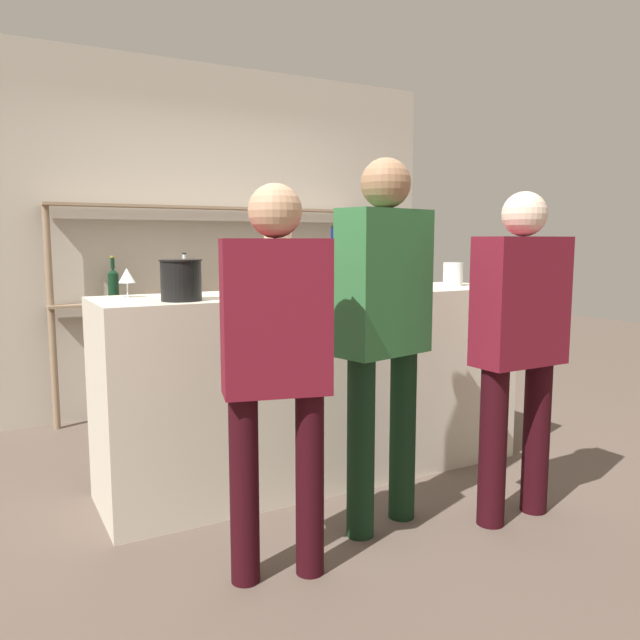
{
  "coord_description": "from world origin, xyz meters",
  "views": [
    {
      "loc": [
        -1.72,
        -3.13,
        1.39
      ],
      "look_at": [
        0.0,
        0.0,
        0.93
      ],
      "focal_mm": 35.0,
      "sensor_mm": 36.0,
      "label": 1
    }
  ],
  "objects_px": {
    "cork_jar": "(453,274)",
    "customer_left": "(276,353)",
    "counter_bottle_2": "(372,268)",
    "counter_bottle_3": "(333,268)",
    "customer_right": "(520,333)",
    "counter_bottle_1": "(403,266)",
    "server_behind_counter": "(278,311)",
    "counter_bottle_0": "(382,268)",
    "wine_glass": "(127,276)",
    "ice_bucket": "(181,280)",
    "customer_center": "(384,316)"
  },
  "relations": [
    {
      "from": "counter_bottle_2",
      "to": "wine_glass",
      "type": "xyz_separation_m",
      "value": [
        -1.43,
        0.13,
        -0.01
      ]
    },
    {
      "from": "wine_glass",
      "to": "ice_bucket",
      "type": "xyz_separation_m",
      "value": [
        0.19,
        -0.31,
        -0.01
      ]
    },
    {
      "from": "customer_left",
      "to": "customer_right",
      "type": "distance_m",
      "value": 1.28
    },
    {
      "from": "counter_bottle_2",
      "to": "wine_glass",
      "type": "distance_m",
      "value": 1.44
    },
    {
      "from": "counter_bottle_0",
      "to": "ice_bucket",
      "type": "relative_size",
      "value": 1.62
    },
    {
      "from": "counter_bottle_3",
      "to": "ice_bucket",
      "type": "distance_m",
      "value": 0.84
    },
    {
      "from": "customer_right",
      "to": "customer_left",
      "type": "bearing_deg",
      "value": 86.09
    },
    {
      "from": "counter_bottle_2",
      "to": "wine_glass",
      "type": "height_order",
      "value": "counter_bottle_2"
    },
    {
      "from": "customer_right",
      "to": "counter_bottle_0",
      "type": "bearing_deg",
      "value": 17.81
    },
    {
      "from": "counter_bottle_3",
      "to": "wine_glass",
      "type": "relative_size",
      "value": 2.45
    },
    {
      "from": "ice_bucket",
      "to": "cork_jar",
      "type": "relative_size",
      "value": 1.38
    },
    {
      "from": "server_behind_counter",
      "to": "counter_bottle_0",
      "type": "bearing_deg",
      "value": 4.47
    },
    {
      "from": "counter_bottle_1",
      "to": "cork_jar",
      "type": "bearing_deg",
      "value": -18.36
    },
    {
      "from": "counter_bottle_2",
      "to": "ice_bucket",
      "type": "height_order",
      "value": "counter_bottle_2"
    },
    {
      "from": "counter_bottle_0",
      "to": "counter_bottle_1",
      "type": "height_order",
      "value": "counter_bottle_0"
    },
    {
      "from": "server_behind_counter",
      "to": "wine_glass",
      "type": "bearing_deg",
      "value": -63.85
    },
    {
      "from": "counter_bottle_1",
      "to": "counter_bottle_2",
      "type": "height_order",
      "value": "counter_bottle_1"
    },
    {
      "from": "cork_jar",
      "to": "customer_left",
      "type": "xyz_separation_m",
      "value": [
        -1.68,
        -0.92,
        -0.23
      ]
    },
    {
      "from": "counter_bottle_3",
      "to": "counter_bottle_0",
      "type": "bearing_deg",
      "value": -0.48
    },
    {
      "from": "customer_left",
      "to": "server_behind_counter",
      "type": "height_order",
      "value": "customer_left"
    },
    {
      "from": "cork_jar",
      "to": "server_behind_counter",
      "type": "bearing_deg",
      "value": 134.63
    },
    {
      "from": "customer_left",
      "to": "counter_bottle_2",
      "type": "bearing_deg",
      "value": -34.1
    },
    {
      "from": "ice_bucket",
      "to": "customer_center",
      "type": "xyz_separation_m",
      "value": [
        0.8,
        -0.59,
        -0.16
      ]
    },
    {
      "from": "customer_center",
      "to": "server_behind_counter",
      "type": "relative_size",
      "value": 1.15
    },
    {
      "from": "cork_jar",
      "to": "customer_right",
      "type": "distance_m",
      "value": 1.08
    },
    {
      "from": "cork_jar",
      "to": "wine_glass",
      "type": "bearing_deg",
      "value": 175.62
    },
    {
      "from": "wine_glass",
      "to": "customer_center",
      "type": "height_order",
      "value": "customer_center"
    },
    {
      "from": "counter_bottle_1",
      "to": "customer_right",
      "type": "distance_m",
      "value": 1.12
    },
    {
      "from": "ice_bucket",
      "to": "counter_bottle_0",
      "type": "bearing_deg",
      "value": -1.85
    },
    {
      "from": "counter_bottle_2",
      "to": "cork_jar",
      "type": "relative_size",
      "value": 2.08
    },
    {
      "from": "counter_bottle_1",
      "to": "server_behind_counter",
      "type": "height_order",
      "value": "server_behind_counter"
    },
    {
      "from": "ice_bucket",
      "to": "wine_glass",
      "type": "bearing_deg",
      "value": 122.4
    },
    {
      "from": "customer_left",
      "to": "server_behind_counter",
      "type": "bearing_deg",
      "value": -10.46
    },
    {
      "from": "counter_bottle_3",
      "to": "customer_center",
      "type": "bearing_deg",
      "value": -94.39
    },
    {
      "from": "cork_jar",
      "to": "server_behind_counter",
      "type": "xyz_separation_m",
      "value": [
        -0.85,
        0.86,
        -0.28
      ]
    },
    {
      "from": "cork_jar",
      "to": "counter_bottle_3",
      "type": "bearing_deg",
      "value": -169.51
    },
    {
      "from": "counter_bottle_2",
      "to": "counter_bottle_3",
      "type": "distance_m",
      "value": 0.45
    },
    {
      "from": "ice_bucket",
      "to": "customer_right",
      "type": "height_order",
      "value": "customer_right"
    },
    {
      "from": "counter_bottle_2",
      "to": "customer_center",
      "type": "height_order",
      "value": "customer_center"
    },
    {
      "from": "counter_bottle_2",
      "to": "server_behind_counter",
      "type": "height_order",
      "value": "server_behind_counter"
    },
    {
      "from": "ice_bucket",
      "to": "cork_jar",
      "type": "height_order",
      "value": "ice_bucket"
    },
    {
      "from": "counter_bottle_0",
      "to": "customer_center",
      "type": "distance_m",
      "value": 0.68
    },
    {
      "from": "wine_glass",
      "to": "customer_right",
      "type": "bearing_deg",
      "value": -34.85
    },
    {
      "from": "cork_jar",
      "to": "customer_left",
      "type": "distance_m",
      "value": 1.93
    },
    {
      "from": "counter_bottle_3",
      "to": "customer_right",
      "type": "distance_m",
      "value": 1.03
    },
    {
      "from": "counter_bottle_2",
      "to": "counter_bottle_3",
      "type": "height_order",
      "value": "counter_bottle_3"
    },
    {
      "from": "counter_bottle_1",
      "to": "customer_left",
      "type": "relative_size",
      "value": 0.21
    },
    {
      "from": "customer_center",
      "to": "customer_left",
      "type": "xyz_separation_m",
      "value": [
        -0.64,
        -0.18,
        -0.09
      ]
    },
    {
      "from": "counter_bottle_3",
      "to": "customer_left",
      "type": "distance_m",
      "value": 1.04
    },
    {
      "from": "cork_jar",
      "to": "customer_center",
      "type": "distance_m",
      "value": 1.28
    }
  ]
}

